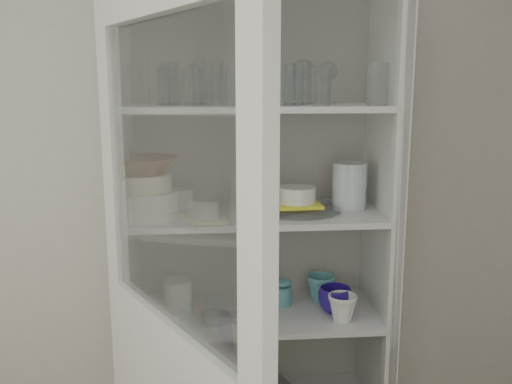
% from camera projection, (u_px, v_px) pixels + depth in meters
% --- Properties ---
extents(wall_back, '(3.60, 0.02, 2.60)m').
position_uv_depth(wall_back, '(204.00, 191.00, 2.25)').
color(wall_back, '#BBB7AA').
rests_on(wall_back, ground).
extents(pantry_cabinet, '(1.00, 0.45, 2.10)m').
position_uv_depth(pantry_cabinet, '(255.00, 285.00, 2.18)').
color(pantry_cabinet, silver).
rests_on(pantry_cabinet, floor).
extents(tumbler_0, '(0.09, 0.09, 0.14)m').
position_uv_depth(tumbler_0, '(171.00, 85.00, 1.83)').
color(tumbler_0, silver).
rests_on(tumbler_0, shelf_glass).
extents(tumbler_1, '(0.08, 0.08, 0.13)m').
position_uv_depth(tumbler_1, '(192.00, 87.00, 1.83)').
color(tumbler_1, silver).
rests_on(tumbler_1, shelf_glass).
extents(tumbler_2, '(0.07, 0.07, 0.12)m').
position_uv_depth(tumbler_2, '(233.00, 87.00, 1.81)').
color(tumbler_2, silver).
rests_on(tumbler_2, shelf_glass).
extents(tumbler_3, '(0.09, 0.09, 0.14)m').
position_uv_depth(tumbler_3, '(294.00, 86.00, 1.85)').
color(tumbler_3, silver).
rests_on(tumbler_3, shelf_glass).
extents(tumbler_4, '(0.09, 0.09, 0.14)m').
position_uv_depth(tumbler_4, '(286.00, 85.00, 1.84)').
color(tumbler_4, silver).
rests_on(tumbler_4, shelf_glass).
extents(tumbler_5, '(0.08, 0.08, 0.13)m').
position_uv_depth(tumbler_5, '(322.00, 87.00, 1.86)').
color(tumbler_5, silver).
rests_on(tumbler_5, shelf_glass).
extents(tumbler_6, '(0.09, 0.09, 0.15)m').
position_uv_depth(tumbler_6, '(378.00, 84.00, 1.86)').
color(tumbler_6, silver).
rests_on(tumbler_6, shelf_glass).
extents(tumbler_7, '(0.07, 0.07, 0.13)m').
position_uv_depth(tumbler_7, '(170.00, 86.00, 1.93)').
color(tumbler_7, silver).
rests_on(tumbler_7, shelf_glass).
extents(tumbler_8, '(0.09, 0.09, 0.15)m').
position_uv_depth(tumbler_8, '(168.00, 83.00, 1.93)').
color(tumbler_8, silver).
rests_on(tumbler_8, shelf_glass).
extents(tumbler_9, '(0.07, 0.07, 0.12)m').
position_uv_depth(tumbler_9, '(196.00, 87.00, 1.96)').
color(tumbler_9, silver).
rests_on(tumbler_9, shelf_glass).
extents(tumbler_10, '(0.10, 0.10, 0.16)m').
position_uv_depth(tumbler_10, '(213.00, 83.00, 1.93)').
color(tumbler_10, silver).
rests_on(tumbler_10, shelf_glass).
extents(tumbler_11, '(0.10, 0.10, 0.15)m').
position_uv_depth(tumbler_11, '(301.00, 83.00, 2.00)').
color(tumbler_11, silver).
rests_on(tumbler_11, shelf_glass).
extents(goblet_0, '(0.08, 0.08, 0.17)m').
position_uv_depth(goblet_0, '(169.00, 80.00, 2.03)').
color(goblet_0, silver).
rests_on(goblet_0, shelf_glass).
extents(goblet_1, '(0.07, 0.07, 0.16)m').
position_uv_depth(goblet_1, '(194.00, 82.00, 2.05)').
color(goblet_1, silver).
rests_on(goblet_1, shelf_glass).
extents(goblet_2, '(0.08, 0.08, 0.18)m').
position_uv_depth(goblet_2, '(328.00, 80.00, 2.11)').
color(goblet_2, silver).
rests_on(goblet_2, shelf_glass).
extents(goblet_3, '(0.08, 0.08, 0.18)m').
position_uv_depth(goblet_3, '(304.00, 79.00, 2.09)').
color(goblet_3, silver).
rests_on(goblet_3, shelf_glass).
extents(plate_stack_front, '(0.26, 0.26, 0.10)m').
position_uv_depth(plate_stack_front, '(145.00, 204.00, 1.96)').
color(plate_stack_front, white).
rests_on(plate_stack_front, shelf_plates).
extents(plate_stack_back, '(0.19, 0.19, 0.07)m').
position_uv_depth(plate_stack_back, '(169.00, 197.00, 2.15)').
color(plate_stack_back, white).
rests_on(plate_stack_back, shelf_plates).
extents(cream_bowl, '(0.24, 0.24, 0.06)m').
position_uv_depth(cream_bowl, '(144.00, 182.00, 1.94)').
color(cream_bowl, '#F1E8C2').
rests_on(cream_bowl, plate_stack_front).
extents(terracotta_bowl, '(0.30, 0.30, 0.06)m').
position_uv_depth(terracotta_bowl, '(143.00, 165.00, 1.93)').
color(terracotta_bowl, brown).
rests_on(terracotta_bowl, cream_bowl).
extents(glass_platter, '(0.44, 0.44, 0.02)m').
position_uv_depth(glass_platter, '(297.00, 208.00, 2.06)').
color(glass_platter, silver).
rests_on(glass_platter, shelf_plates).
extents(yellow_trivet, '(0.18, 0.18, 0.01)m').
position_uv_depth(yellow_trivet, '(297.00, 204.00, 2.06)').
color(yellow_trivet, yellow).
rests_on(yellow_trivet, glass_platter).
extents(white_ramekin, '(0.14, 0.14, 0.06)m').
position_uv_depth(white_ramekin, '(297.00, 195.00, 2.05)').
color(white_ramekin, white).
rests_on(white_ramekin, yellow_trivet).
extents(grey_bowl_stack, '(0.13, 0.13, 0.18)m').
position_uv_depth(grey_bowl_stack, '(349.00, 186.00, 2.07)').
color(grey_bowl_stack, silver).
rests_on(grey_bowl_stack, shelf_plates).
extents(mug_blue, '(0.15, 0.15, 0.10)m').
position_uv_depth(mug_blue, '(335.00, 300.00, 2.10)').
color(mug_blue, navy).
rests_on(mug_blue, shelf_mugs).
extents(mug_teal, '(0.13, 0.13, 0.11)m').
position_uv_depth(mug_teal, '(321.00, 288.00, 2.22)').
color(mug_teal, '#1D7672').
rests_on(mug_teal, shelf_mugs).
extents(mug_white, '(0.13, 0.13, 0.10)m').
position_uv_depth(mug_white, '(342.00, 308.00, 2.02)').
color(mug_white, white).
rests_on(mug_white, shelf_mugs).
extents(teal_jar, '(0.08, 0.08, 0.10)m').
position_uv_depth(teal_jar, '(282.00, 294.00, 2.17)').
color(teal_jar, '#1D7672').
rests_on(teal_jar, shelf_mugs).
extents(measuring_cups, '(0.09, 0.09, 0.04)m').
position_uv_depth(measuring_cups, '(213.00, 317.00, 2.02)').
color(measuring_cups, '#B8B8B9').
rests_on(measuring_cups, shelf_mugs).
extents(white_canister, '(0.14, 0.14, 0.13)m').
position_uv_depth(white_canister, '(178.00, 296.00, 2.10)').
color(white_canister, white).
rests_on(white_canister, shelf_mugs).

